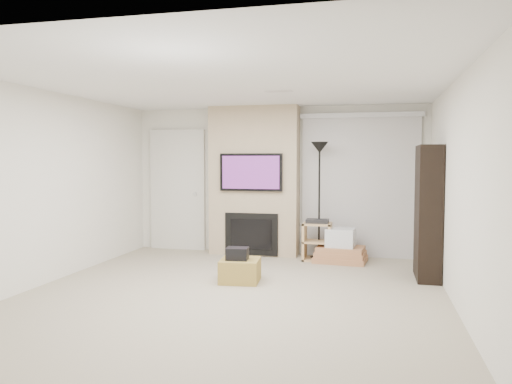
% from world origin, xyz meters
% --- Properties ---
extents(floor, '(5.00, 5.50, 0.00)m').
position_xyz_m(floor, '(0.00, 0.00, 0.00)').
color(floor, tan).
rests_on(floor, ground).
extents(ceiling, '(5.00, 5.50, 0.00)m').
position_xyz_m(ceiling, '(0.00, 0.00, 2.50)').
color(ceiling, white).
rests_on(ceiling, wall_back).
extents(wall_back, '(5.00, 0.00, 2.50)m').
position_xyz_m(wall_back, '(0.00, 2.75, 1.25)').
color(wall_back, white).
rests_on(wall_back, ground).
extents(wall_front, '(5.00, 0.00, 2.50)m').
position_xyz_m(wall_front, '(0.00, -2.75, 1.25)').
color(wall_front, white).
rests_on(wall_front, ground).
extents(wall_left, '(0.00, 5.50, 2.50)m').
position_xyz_m(wall_left, '(-2.50, 0.00, 1.25)').
color(wall_left, white).
rests_on(wall_left, ground).
extents(wall_right, '(0.00, 5.50, 2.50)m').
position_xyz_m(wall_right, '(2.50, 0.00, 1.25)').
color(wall_right, white).
rests_on(wall_right, ground).
extents(hvac_vent, '(0.35, 0.18, 0.01)m').
position_xyz_m(hvac_vent, '(0.40, 0.80, 2.50)').
color(hvac_vent, silver).
rests_on(hvac_vent, ceiling).
extents(ottoman, '(0.55, 0.55, 0.30)m').
position_xyz_m(ottoman, '(-0.08, 0.61, 0.15)').
color(ottoman, '#A1833A').
rests_on(ottoman, floor).
extents(black_bag, '(0.30, 0.25, 0.16)m').
position_xyz_m(black_bag, '(-0.10, 0.57, 0.38)').
color(black_bag, black).
rests_on(black_bag, ottoman).
extents(fireplace_wall, '(1.50, 0.47, 2.50)m').
position_xyz_m(fireplace_wall, '(-0.35, 2.54, 1.24)').
color(fireplace_wall, tan).
rests_on(fireplace_wall, floor).
extents(entry_door, '(1.02, 0.11, 2.14)m').
position_xyz_m(entry_door, '(-1.80, 2.71, 1.05)').
color(entry_door, silver).
rests_on(entry_door, floor).
extents(vertical_blinds, '(1.98, 0.10, 2.37)m').
position_xyz_m(vertical_blinds, '(1.40, 2.70, 1.27)').
color(vertical_blinds, silver).
rests_on(vertical_blinds, floor).
extents(floor_lamp, '(0.28, 0.28, 1.89)m').
position_xyz_m(floor_lamp, '(0.77, 2.36, 1.49)').
color(floor_lamp, black).
rests_on(floor_lamp, floor).
extents(av_stand, '(0.45, 0.38, 0.66)m').
position_xyz_m(av_stand, '(0.76, 2.26, 0.35)').
color(av_stand, '#DBAE72').
rests_on(av_stand, floor).
extents(box_stack, '(0.85, 0.68, 0.53)m').
position_xyz_m(box_stack, '(1.13, 2.22, 0.20)').
color(box_stack, '#BC7C51').
rests_on(box_stack, floor).
extents(bookshelf, '(0.30, 0.80, 1.80)m').
position_xyz_m(bookshelf, '(2.34, 1.38, 0.90)').
color(bookshelf, black).
rests_on(bookshelf, floor).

